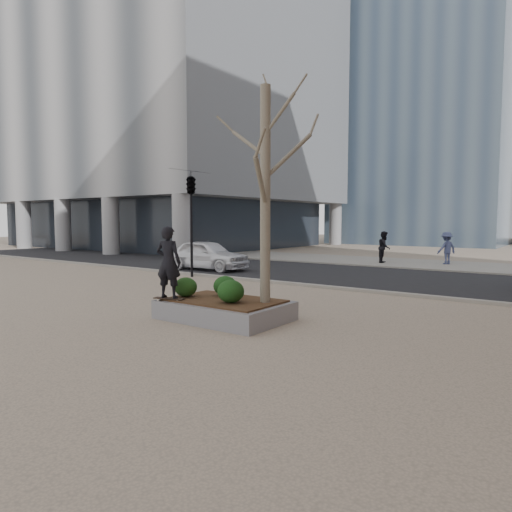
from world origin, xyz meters
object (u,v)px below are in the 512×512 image
Objects in this scene: skateboard at (169,299)px; police_car at (207,255)px; planter at (224,310)px; skateboarder at (168,262)px.

skateboard is 0.18× the size of police_car.
skateboard is at bearing -144.36° from planter.
police_car reaches higher than skateboard.
skateboard is 0.91m from skateboarder.
police_car is (-7.75, 7.94, 0.52)m from planter.
skateboarder is (-1.10, -0.79, 1.18)m from planter.
skateboard is 10.98m from police_car.
planter is 1.79m from skateboarder.
planter is at bearing -139.20° from police_car.
police_car is (-6.65, 8.73, -0.66)m from skateboarder.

